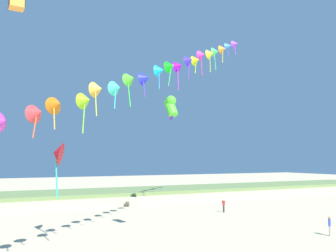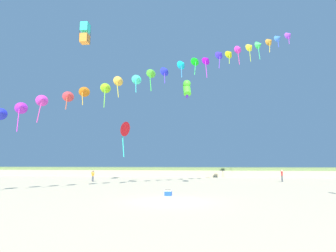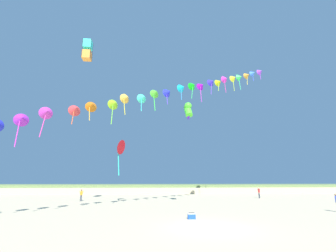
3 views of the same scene
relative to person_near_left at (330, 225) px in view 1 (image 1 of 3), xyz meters
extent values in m
cube|color=#BFAE8B|center=(-13.31, 32.55, -0.33)|extent=(120.00, 13.06, 1.21)
cube|color=#6B844C|center=(-13.31, 32.55, 0.45)|extent=(120.00, 11.10, 0.69)
cylinder|color=gray|center=(0.06, 0.04, -0.53)|extent=(0.12, 0.12, 0.82)
cylinder|color=gray|center=(-0.06, -0.04, -0.53)|extent=(0.12, 0.12, 0.82)
cylinder|color=blue|center=(0.00, 0.00, 0.17)|extent=(0.22, 0.22, 0.58)
cylinder|color=blue|center=(0.15, 0.11, 0.21)|extent=(0.20, 0.18, 0.55)
cylinder|color=blue|center=(-0.15, -0.11, 0.21)|extent=(0.20, 0.18, 0.55)
sphere|color=#9E7051|center=(0.00, 0.00, 0.57)|extent=(0.22, 0.22, 0.22)
cylinder|color=#474C56|center=(-0.36, 15.13, -0.52)|extent=(0.12, 0.12, 0.84)
cylinder|color=#474C56|center=(-0.39, 15.28, -0.52)|extent=(0.12, 0.12, 0.84)
cylinder|color=red|center=(-0.37, 15.21, 0.20)|extent=(0.22, 0.22, 0.59)
cylinder|color=red|center=(-0.33, 15.02, 0.24)|extent=(0.12, 0.21, 0.56)
cylinder|color=red|center=(-0.41, 15.39, 0.24)|extent=(0.12, 0.21, 0.56)
sphere|color=beige|center=(-0.37, 15.21, 0.61)|extent=(0.23, 0.23, 0.23)
cone|color=#CA35B1|center=(-25.97, -2.10, 7.52)|extent=(1.32, 1.22, 1.12)
cone|color=#D9393C|center=(-24.11, -0.72, 8.23)|extent=(1.39, 1.33, 1.19)
cylinder|color=#E56039|center=(-24.24, -0.80, 7.41)|extent=(0.22, 0.19, 1.22)
cone|color=orange|center=(-22.94, 0.19, 8.92)|extent=(1.36, 1.24, 1.18)
cylinder|color=gold|center=(-23.06, 0.11, 8.05)|extent=(0.17, 0.14, 1.30)
cone|color=#8CD61D|center=(-20.98, 1.08, 9.46)|extent=(1.34, 1.26, 1.14)
cylinder|color=#77E539|center=(-21.10, 1.00, 8.26)|extent=(0.15, 0.15, 1.96)
cone|color=gold|center=(-19.94, 2.05, 10.47)|extent=(1.31, 1.25, 1.12)
cylinder|color=yellow|center=(-20.06, 1.97, 9.41)|extent=(0.24, 0.26, 1.67)
cone|color=#3EE9BE|center=(-18.24, 3.12, 10.91)|extent=(1.31, 1.15, 1.11)
cylinder|color=#39E5E3|center=(-18.37, 3.04, 10.01)|extent=(0.09, 0.24, 1.36)
cone|color=#53CB30|center=(-16.81, 4.05, 11.92)|extent=(1.37, 1.26, 1.19)
cylinder|color=#39E53B|center=(-16.94, 3.97, 10.68)|extent=(0.28, 0.20, 2.04)
cone|color=#222BEE|center=(-15.29, 4.70, 12.27)|extent=(1.39, 1.34, 1.19)
cylinder|color=#5B39E5|center=(-15.42, 4.62, 11.36)|extent=(0.17, 0.24, 1.40)
cone|color=#0EBEE7|center=(-13.44, 5.81, 13.37)|extent=(1.34, 1.29, 1.15)
cylinder|color=#399CE5|center=(-13.57, 5.73, 12.42)|extent=(0.14, 0.14, 1.47)
cone|color=#0EEB15|center=(-11.85, 6.93, 14.19)|extent=(1.36, 1.24, 1.17)
cylinder|color=#39E567|center=(-11.98, 6.85, 13.15)|extent=(0.26, 0.24, 1.63)
cone|color=#9E0CE6|center=(-10.51, 7.82, 14.58)|extent=(1.40, 1.32, 1.22)
cylinder|color=#D539E5|center=(-10.64, 7.74, 13.29)|extent=(0.23, 0.24, 2.15)
cone|color=#3A29EB|center=(-8.79, 8.75, 15.62)|extent=(1.38, 1.29, 1.20)
cylinder|color=#7139E5|center=(-8.92, 8.67, 14.52)|extent=(0.25, 0.22, 1.77)
cone|color=#C1CF13|center=(-7.46, 9.67, 16.03)|extent=(1.38, 1.29, 1.18)
cylinder|color=#AFE539|center=(-7.59, 9.59, 15.21)|extent=(0.12, 0.20, 1.21)
cone|color=#E331CB|center=(-6.13, 10.65, 17.03)|extent=(1.31, 1.14, 1.12)
cylinder|color=#E539A5|center=(-6.26, 10.57, 15.78)|extent=(0.24, 0.10, 2.07)
cone|color=yellow|center=(-4.49, 11.45, 17.60)|extent=(1.36, 1.26, 1.16)
cylinder|color=#BAE539|center=(-4.62, 11.37, 16.41)|extent=(0.22, 0.26, 1.94)
cone|color=#38E757|center=(-3.05, 12.60, 18.35)|extent=(1.30, 1.24, 1.11)
cylinder|color=#39E580|center=(-3.18, 12.52, 17.11)|extent=(0.22, 0.19, 2.05)
cone|color=orange|center=(-1.36, 13.46, 19.16)|extent=(1.34, 1.21, 1.15)
cylinder|color=yellow|center=(-1.48, 13.38, 18.16)|extent=(0.21, 0.14, 1.56)
cone|color=#3674DC|center=(0.08, 14.27, 19.98)|extent=(1.38, 1.30, 1.19)
cylinder|color=blue|center=(-0.04, 14.19, 19.09)|extent=(0.09, 0.24, 1.35)
cone|color=#973FEC|center=(1.91, 15.28, 20.84)|extent=(1.33, 1.19, 1.15)
cylinder|color=#B939E5|center=(1.78, 15.20, 19.96)|extent=(0.11, 0.16, 1.32)
cylinder|color=#4DE62E|center=(-12.87, 4.80, 9.94)|extent=(1.11, 1.55, 1.65)
sphere|color=#4DE62E|center=(-12.87, 4.80, 10.58)|extent=(0.88, 0.88, 0.88)
cone|color=#672DE5|center=(-12.87, 4.80, 9.16)|extent=(0.89, 0.89, 0.67)
sphere|color=black|center=(-12.87, 4.80, 10.83)|extent=(0.18, 0.18, 0.18)
cone|color=red|center=(-21.50, 8.70, 6.12)|extent=(1.63, 2.16, 2.02)
cone|color=#2DE5C2|center=(-21.50, 8.70, 6.14)|extent=(0.93, 1.20, 1.12)
cylinder|color=#2DE5C2|center=(-21.50, 8.70, 4.13)|extent=(0.36, 0.29, 3.40)
cube|color=orange|center=(-25.23, 4.26, 16.65)|extent=(1.03, 1.03, 1.08)
camera|label=1|loc=(-26.23, -21.92, 5.61)|focal=38.00mm
camera|label=2|loc=(-10.89, -24.02, 1.60)|focal=28.00mm
camera|label=3|loc=(-16.65, -20.81, 1.98)|focal=24.00mm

